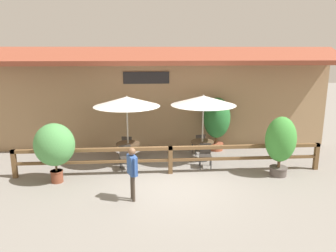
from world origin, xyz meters
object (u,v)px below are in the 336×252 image
potted_plant_entrance_palm (281,142)px  potted_plant_tall_tropical (217,120)px  chair_near_wallside (128,145)px  chair_middle_streetside (205,154)px  dining_table_near (128,147)px  pedestrian (132,167)px  chair_near_streetside (126,156)px  potted_plant_corner_fern (54,146)px  chair_middle_wallside (199,143)px  patio_umbrella_near (127,102)px  patio_umbrella_middle (203,100)px  dining_table_middle (202,145)px

potted_plant_entrance_palm → potted_plant_tall_tropical: bearing=116.3°
chair_near_wallside → chair_middle_streetside: size_ratio=1.00×
dining_table_near → pedestrian: 3.20m
chair_near_streetside → potted_plant_corner_fern: bearing=-167.6°
dining_table_near → chair_middle_wallside: (2.80, 0.75, -0.13)m
chair_near_streetside → chair_middle_streetside: (2.82, 0.01, 0.00)m
chair_middle_wallside → pedestrian: bearing=44.2°
potted_plant_corner_fern → dining_table_near: bearing=37.7°
chair_near_wallside → pedestrian: size_ratio=0.55×
chair_near_streetside → potted_plant_corner_fern: (-2.14, -1.01, 0.74)m
chair_near_wallside → chair_middle_wallside: bearing=-166.0°
dining_table_near → potted_plant_entrance_palm: potted_plant_entrance_palm is taller
patio_umbrella_near → pedestrian: (0.26, -3.17, -1.32)m
patio_umbrella_middle → chair_middle_wallside: size_ratio=2.96×
patio_umbrella_near → dining_table_near: bearing=0.0°
potted_plant_entrance_palm → potted_plant_corner_fern: potted_plant_entrance_palm is taller
potted_plant_corner_fern → potted_plant_tall_tropical: potted_plant_tall_tropical is taller
chair_middle_streetside → potted_plant_corner_fern: potted_plant_corner_fern is taller
patio_umbrella_near → potted_plant_tall_tropical: 3.95m
dining_table_near → chair_middle_wallside: chair_middle_wallside is taller
chair_near_streetside → potted_plant_corner_fern: size_ratio=0.44×
patio_umbrella_middle → dining_table_middle: patio_umbrella_middle is taller
dining_table_middle → potted_plant_corner_fern: bearing=-160.8°
dining_table_near → chair_near_streetside: chair_near_streetside is taller
patio_umbrella_near → patio_umbrella_middle: same height
dining_table_middle → potted_plant_corner_fern: 5.30m
potted_plant_entrance_palm → chair_near_streetside: bearing=169.1°
patio_umbrella_near → dining_table_middle: size_ratio=2.90×
chair_near_wallside → pedestrian: 3.90m
chair_near_wallside → potted_plant_entrance_palm: 5.67m
patio_umbrella_middle → potted_plant_tall_tropical: patio_umbrella_middle is taller
dining_table_middle → chair_middle_streetside: 0.72m
patio_umbrella_near → potted_plant_corner_fern: patio_umbrella_near is taller
dining_table_middle → chair_near_wallside: bearing=167.2°
chair_near_wallside → potted_plant_tall_tropical: size_ratio=0.38×
patio_umbrella_middle → dining_table_middle: size_ratio=2.90×
chair_middle_wallside → chair_near_wallside: bearing=-11.5°
potted_plant_tall_tropical → chair_near_streetside: bearing=-151.6°
chair_middle_streetside → dining_table_middle: bearing=95.3°
patio_umbrella_near → patio_umbrella_middle: bearing=0.8°
potted_plant_tall_tropical → dining_table_middle: bearing=-123.1°
dining_table_middle → pedestrian: 4.10m
patio_umbrella_middle → chair_middle_wallside: (0.01, 0.71, -1.83)m
patio_umbrella_near → patio_umbrella_middle: size_ratio=1.00×
patio_umbrella_middle → chair_near_streetside: bearing=-165.7°
chair_near_streetside → patio_umbrella_near: bearing=72.9°
potted_plant_corner_fern → pedestrian: 2.87m
patio_umbrella_middle → potted_plant_entrance_palm: size_ratio=1.25×
potted_plant_tall_tropical → potted_plant_corner_fern: bearing=-152.8°
dining_table_middle → potted_plant_tall_tropical: bearing=56.9°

